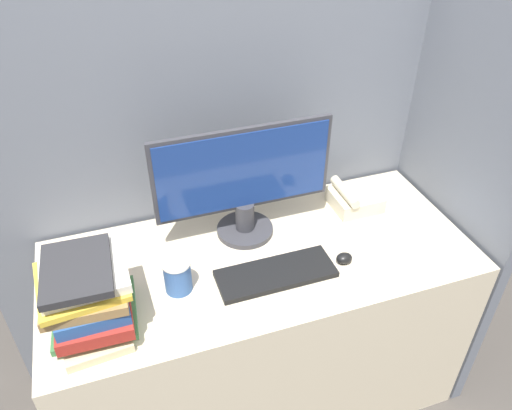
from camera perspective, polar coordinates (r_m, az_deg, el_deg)
The scene contains 10 objects.
cubicle_panel_rear at distance 1.96m, azimuth -2.96°, elevation 2.73°, with size 1.88×0.04×1.70m.
cubicle_panel_right at distance 2.04m, azimuth 21.31°, elevation 1.57°, with size 0.04×0.71×1.70m.
desk at distance 2.01m, azimuth 0.47°, elevation -13.91°, with size 1.48×0.65×0.77m.
monitor at distance 1.71m, azimuth -1.38°, elevation 2.51°, with size 0.62×0.20×0.42m.
keyboard at distance 1.66m, azimuth 2.28°, elevation -7.84°, with size 0.39×0.15×0.02m.
mouse at distance 1.72m, azimuth 10.04°, elevation -6.01°, with size 0.06×0.05×0.04m.
coffee_cup at distance 1.60m, azimuth -8.96°, elevation -7.96°, with size 0.09×0.09×0.12m.
book_stack at distance 1.52m, azimuth -18.61°, elevation -9.72°, with size 0.27×0.31×0.24m.
desk_telephone at distance 1.97m, azimuth 11.12°, elevation 0.70°, with size 0.18×0.18×0.10m.
paper_pile at distance 1.88m, azimuth 18.49°, elevation -3.78°, with size 0.25×0.30×0.02m.
Camera 1 is at (-0.43, -0.88, 1.94)m, focal length 35.00 mm.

